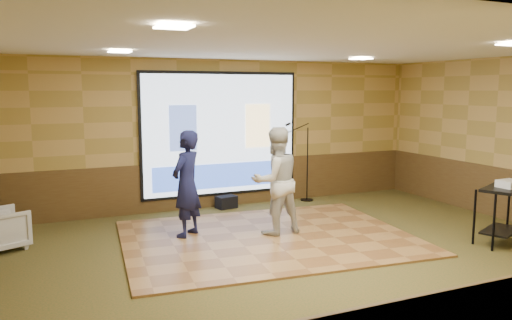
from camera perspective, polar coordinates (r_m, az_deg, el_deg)
name	(u,v)px	position (r m, az deg, el deg)	size (l,w,h in m)	color
ground	(302,257)	(7.38, 5.25, -10.94)	(9.00, 9.00, 0.00)	#2E3D1C
room_shell	(304,112)	(6.99, 5.47, 5.53)	(9.04, 7.04, 3.02)	tan
wainscot_back	(221,183)	(10.35, -4.03, -2.68)	(9.00, 0.04, 0.95)	#4B3219
projector_screen	(221,135)	(10.17, -4.00, 2.82)	(3.32, 0.06, 2.52)	black
downlight_nw	(120,52)	(8.02, -15.31, 11.86)	(0.32, 0.32, 0.02)	#FFE6BF
downlight_ne	(361,59)	(9.70, 11.91, 11.26)	(0.32, 0.32, 0.02)	#FFE6BF
downlight_sw	(174,27)	(4.79, -9.38, 14.80)	(0.32, 0.32, 0.02)	#FFE6BF
dance_floor	(268,237)	(8.20, 1.34, -8.84)	(4.57, 3.48, 0.03)	olive
player_left	(187,184)	(8.12, -7.94, -2.70)	(0.63, 0.41, 1.72)	#13163C
player_right	(276,181)	(8.19, 2.26, -2.39)	(0.86, 0.67, 1.77)	beige
av_table	(502,205)	(8.61, 26.32, -4.63)	(0.87, 0.46, 0.92)	black
projector	(510,184)	(8.55, 27.04, -2.45)	(0.34, 0.28, 0.11)	silver
mic_stand	(305,178)	(10.86, 5.61, -2.09)	(0.67, 0.28, 1.72)	black
banquet_chair	(1,229)	(8.49, -27.13, -7.07)	(0.67, 0.69, 0.63)	gray
duffel_bag	(226,202)	(10.22, -3.40, -4.82)	(0.40, 0.27, 0.25)	black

